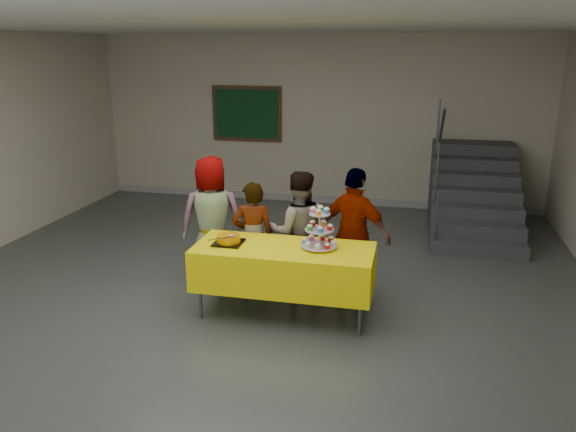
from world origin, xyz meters
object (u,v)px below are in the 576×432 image
schoolchild_d (355,234)px  staircase (472,196)px  schoolchild_b (253,238)px  noticeboard (247,114)px  schoolchild_a (212,219)px  cupcake_stand (319,232)px  bear_cake (229,238)px  schoolchild_c (298,232)px  bake_table (284,266)px

schoolchild_d → staircase: staircase is taller
staircase → schoolchild_b: bearing=-130.1°
schoolchild_b → noticeboard: noticeboard is taller
staircase → noticeboard: (-3.98, 0.84, 1.11)m
schoolchild_a → schoolchild_d: schoolchild_a is taller
cupcake_stand → bear_cake: bearing=-175.4°
cupcake_stand → schoolchild_a: size_ratio=0.29×
schoolchild_d → noticeboard: 4.70m
staircase → noticeboard: size_ratio=1.85×
schoolchild_b → schoolchild_a: bearing=-39.5°
schoolchild_b → staircase: 4.20m
noticeboard → schoolchild_a: bearing=-79.7°
schoolchild_a → schoolchild_c: schoolchild_a is taller
schoolchild_d → noticeboard: (-2.43, 3.93, 0.84)m
schoolchild_b → cupcake_stand: bearing=135.1°
noticeboard → schoolchild_d: bearing=-58.3°
schoolchild_a → schoolchild_b: (0.59, -0.25, -0.11)m
schoolchild_d → schoolchild_a: bearing=18.9°
bear_cake → staircase: (2.82, 3.74, -0.34)m
bake_table → noticeboard: bearing=111.1°
bake_table → staircase: 4.33m
bake_table → schoolchild_a: bearing=144.6°
schoolchild_c → staircase: 3.76m
cupcake_stand → schoolchild_d: 0.67m
cupcake_stand → schoolchild_d: schoolchild_d is taller
bake_table → cupcake_stand: bearing=9.0°
bear_cake → schoolchild_d: (1.27, 0.65, -0.07)m
cupcake_stand → noticeboard: bearing=115.2°
bake_table → schoolchild_b: schoolchild_b is taller
cupcake_stand → staircase: size_ratio=0.19×
schoolchild_b → staircase: size_ratio=0.55×
cupcake_stand → staircase: staircase is taller
bake_table → cupcake_stand: cupcake_stand is taller
schoolchild_b → schoolchild_d: (1.15, 0.11, 0.09)m
schoolchild_d → schoolchild_b: bearing=28.9°
schoolchild_b → bear_cake: bearing=61.3°
bake_table → staircase: staircase is taller
staircase → bake_table: bearing=-120.8°
schoolchild_b → noticeboard: (-1.27, 4.05, 0.94)m
cupcake_stand → schoolchild_b: (-0.85, 0.45, -0.28)m
cupcake_stand → schoolchild_c: schoolchild_c is taller
schoolchild_b → schoolchild_d: 1.16m
schoolchild_c → cupcake_stand: bearing=104.4°
bake_table → schoolchild_c: (0.02, 0.68, 0.16)m
staircase → schoolchild_a: bearing=-138.0°
schoolchild_a → bear_cake: bearing=104.0°
bake_table → noticeboard: (-1.76, 4.56, 1.04)m
schoolchild_b → schoolchild_c: schoolchild_c is taller
bear_cake → schoolchild_c: (0.61, 0.70, -0.11)m
schoolchild_c → noticeboard: noticeboard is taller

